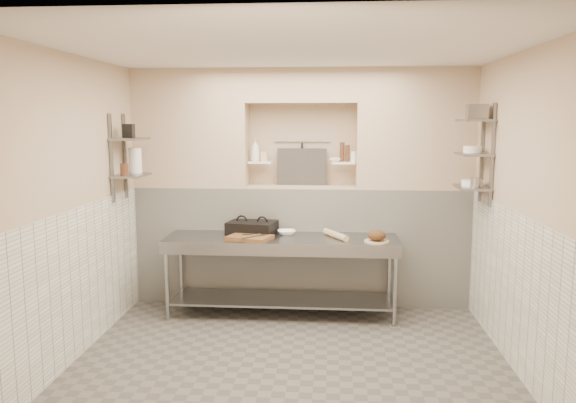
# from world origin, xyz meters

# --- Properties ---
(floor) EXTENTS (4.00, 3.90, 0.10)m
(floor) POSITION_xyz_m (0.00, 0.00, -0.05)
(floor) COLOR #5A554F
(floor) RESTS_ON ground
(ceiling) EXTENTS (4.00, 3.90, 0.10)m
(ceiling) POSITION_xyz_m (0.00, 0.00, 2.85)
(ceiling) COLOR silver
(ceiling) RESTS_ON ground
(wall_left) EXTENTS (0.10, 3.90, 2.80)m
(wall_left) POSITION_xyz_m (-2.05, 0.00, 1.40)
(wall_left) COLOR tan
(wall_left) RESTS_ON ground
(wall_right) EXTENTS (0.10, 3.90, 2.80)m
(wall_right) POSITION_xyz_m (2.05, 0.00, 1.40)
(wall_right) COLOR tan
(wall_right) RESTS_ON ground
(wall_back) EXTENTS (4.00, 0.10, 2.80)m
(wall_back) POSITION_xyz_m (0.00, 2.00, 1.40)
(wall_back) COLOR tan
(wall_back) RESTS_ON ground
(wall_front) EXTENTS (4.00, 0.10, 2.80)m
(wall_front) POSITION_xyz_m (0.00, -2.00, 1.40)
(wall_front) COLOR tan
(wall_front) RESTS_ON ground
(backwall_lower) EXTENTS (4.00, 0.40, 1.40)m
(backwall_lower) POSITION_xyz_m (0.00, 1.75, 0.70)
(backwall_lower) COLOR white
(backwall_lower) RESTS_ON floor
(alcove_sill) EXTENTS (1.30, 0.40, 0.02)m
(alcove_sill) POSITION_xyz_m (0.00, 1.75, 1.41)
(alcove_sill) COLOR tan
(alcove_sill) RESTS_ON backwall_lower
(backwall_pillar_left) EXTENTS (1.35, 0.40, 1.40)m
(backwall_pillar_left) POSITION_xyz_m (-1.33, 1.75, 2.10)
(backwall_pillar_left) COLOR tan
(backwall_pillar_left) RESTS_ON backwall_lower
(backwall_pillar_right) EXTENTS (1.35, 0.40, 1.40)m
(backwall_pillar_right) POSITION_xyz_m (1.33, 1.75, 2.10)
(backwall_pillar_right) COLOR tan
(backwall_pillar_right) RESTS_ON backwall_lower
(backwall_header) EXTENTS (1.30, 0.40, 0.40)m
(backwall_header) POSITION_xyz_m (0.00, 1.75, 2.60)
(backwall_header) COLOR tan
(backwall_header) RESTS_ON backwall_lower
(wainscot_left) EXTENTS (0.02, 3.90, 1.40)m
(wainscot_left) POSITION_xyz_m (-1.99, 0.00, 0.70)
(wainscot_left) COLOR white
(wainscot_left) RESTS_ON floor
(wainscot_right) EXTENTS (0.02, 3.90, 1.40)m
(wainscot_right) POSITION_xyz_m (1.99, 0.00, 0.70)
(wainscot_right) COLOR white
(wainscot_right) RESTS_ON floor
(alcove_shelf_left) EXTENTS (0.28, 0.16, 0.02)m
(alcove_shelf_left) POSITION_xyz_m (-0.50, 1.75, 1.70)
(alcove_shelf_left) COLOR white
(alcove_shelf_left) RESTS_ON backwall_lower
(alcove_shelf_right) EXTENTS (0.28, 0.16, 0.02)m
(alcove_shelf_right) POSITION_xyz_m (0.50, 1.75, 1.70)
(alcove_shelf_right) COLOR white
(alcove_shelf_right) RESTS_ON backwall_lower
(utensil_rail) EXTENTS (0.70, 0.02, 0.02)m
(utensil_rail) POSITION_xyz_m (0.00, 1.92, 1.95)
(utensil_rail) COLOR gray
(utensil_rail) RESTS_ON wall_back
(hanging_steel) EXTENTS (0.02, 0.02, 0.30)m
(hanging_steel) POSITION_xyz_m (0.00, 1.90, 1.78)
(hanging_steel) COLOR black
(hanging_steel) RESTS_ON utensil_rail
(splash_panel) EXTENTS (0.60, 0.08, 0.45)m
(splash_panel) POSITION_xyz_m (0.00, 1.85, 1.64)
(splash_panel) COLOR #383330
(splash_panel) RESTS_ON alcove_sill
(shelf_rail_left_a) EXTENTS (0.03, 0.03, 0.95)m
(shelf_rail_left_a) POSITION_xyz_m (-1.98, 1.25, 1.80)
(shelf_rail_left_a) COLOR slate
(shelf_rail_left_a) RESTS_ON wall_left
(shelf_rail_left_b) EXTENTS (0.03, 0.03, 0.95)m
(shelf_rail_left_b) POSITION_xyz_m (-1.98, 0.85, 1.80)
(shelf_rail_left_b) COLOR slate
(shelf_rail_left_b) RESTS_ON wall_left
(wall_shelf_left_lower) EXTENTS (0.30, 0.50, 0.02)m
(wall_shelf_left_lower) POSITION_xyz_m (-1.84, 1.05, 1.60)
(wall_shelf_left_lower) COLOR slate
(wall_shelf_left_lower) RESTS_ON wall_left
(wall_shelf_left_upper) EXTENTS (0.30, 0.50, 0.03)m
(wall_shelf_left_upper) POSITION_xyz_m (-1.84, 1.05, 2.00)
(wall_shelf_left_upper) COLOR slate
(wall_shelf_left_upper) RESTS_ON wall_left
(shelf_rail_right_a) EXTENTS (0.03, 0.03, 1.05)m
(shelf_rail_right_a) POSITION_xyz_m (1.98, 1.25, 1.85)
(shelf_rail_right_a) COLOR slate
(shelf_rail_right_a) RESTS_ON wall_right
(shelf_rail_right_b) EXTENTS (0.03, 0.03, 1.05)m
(shelf_rail_right_b) POSITION_xyz_m (1.98, 0.85, 1.85)
(shelf_rail_right_b) COLOR slate
(shelf_rail_right_b) RESTS_ON wall_right
(wall_shelf_right_lower) EXTENTS (0.30, 0.50, 0.02)m
(wall_shelf_right_lower) POSITION_xyz_m (1.84, 1.05, 1.50)
(wall_shelf_right_lower) COLOR slate
(wall_shelf_right_lower) RESTS_ON wall_right
(wall_shelf_right_mid) EXTENTS (0.30, 0.50, 0.02)m
(wall_shelf_right_mid) POSITION_xyz_m (1.84, 1.05, 1.85)
(wall_shelf_right_mid) COLOR slate
(wall_shelf_right_mid) RESTS_ON wall_right
(wall_shelf_right_upper) EXTENTS (0.30, 0.50, 0.03)m
(wall_shelf_right_upper) POSITION_xyz_m (1.84, 1.05, 2.20)
(wall_shelf_right_upper) COLOR slate
(wall_shelf_right_upper) RESTS_ON wall_right
(prep_table) EXTENTS (2.60, 0.70, 0.90)m
(prep_table) POSITION_xyz_m (-0.19, 1.18, 0.64)
(prep_table) COLOR gray
(prep_table) RESTS_ON floor
(panini_press) EXTENTS (0.60, 0.48, 0.14)m
(panini_press) POSITION_xyz_m (-0.55, 1.37, 0.97)
(panini_press) COLOR black
(panini_press) RESTS_ON prep_table
(cutting_board) EXTENTS (0.53, 0.45, 0.04)m
(cutting_board) POSITION_xyz_m (-0.53, 1.06, 0.92)
(cutting_board) COLOR brown
(cutting_board) RESTS_ON prep_table
(knife_blade) EXTENTS (0.26, 0.06, 0.01)m
(knife_blade) POSITION_xyz_m (-0.49, 1.08, 0.95)
(knife_blade) COLOR gray
(knife_blade) RESTS_ON cutting_board
(tongs) EXTENTS (0.19, 0.20, 0.02)m
(tongs) POSITION_xyz_m (-0.51, 0.97, 0.96)
(tongs) COLOR gray
(tongs) RESTS_ON cutting_board
(mixing_bowl) EXTENTS (0.23, 0.23, 0.05)m
(mixing_bowl) POSITION_xyz_m (-0.15, 1.35, 0.93)
(mixing_bowl) COLOR white
(mixing_bowl) RESTS_ON prep_table
(rolling_pin) EXTENTS (0.29, 0.44, 0.07)m
(rolling_pin) POSITION_xyz_m (0.41, 1.21, 0.94)
(rolling_pin) COLOR #CEB582
(rolling_pin) RESTS_ON prep_table
(bread_board) EXTENTS (0.27, 0.27, 0.02)m
(bread_board) POSITION_xyz_m (0.85, 1.02, 0.91)
(bread_board) COLOR #CEB582
(bread_board) RESTS_ON prep_table
(bread_loaf) EXTENTS (0.20, 0.20, 0.12)m
(bread_loaf) POSITION_xyz_m (0.85, 1.02, 0.97)
(bread_loaf) COLOR #4C2D19
(bread_loaf) RESTS_ON bread_board
(bottle_soap) EXTENTS (0.12, 0.12, 0.27)m
(bottle_soap) POSITION_xyz_m (-0.56, 1.74, 1.85)
(bottle_soap) COLOR white
(bottle_soap) RESTS_ON alcove_shelf_left
(jar_alcove) EXTENTS (0.08, 0.08, 0.12)m
(jar_alcove) POSITION_xyz_m (-0.45, 1.79, 1.77)
(jar_alcove) COLOR tan
(jar_alcove) RESTS_ON alcove_shelf_left
(bowl_alcove) EXTENTS (0.19, 0.19, 0.05)m
(bowl_alcove) POSITION_xyz_m (0.40, 1.74, 1.74)
(bowl_alcove) COLOR white
(bowl_alcove) RESTS_ON alcove_shelf_right
(condiment_a) EXTENTS (0.05, 0.05, 0.20)m
(condiment_a) POSITION_xyz_m (0.55, 1.75, 1.81)
(condiment_a) COLOR #4B2A1A
(condiment_a) RESTS_ON alcove_shelf_right
(condiment_b) EXTENTS (0.06, 0.06, 0.23)m
(condiment_b) POSITION_xyz_m (0.48, 1.77, 1.83)
(condiment_b) COLOR #4B2A1A
(condiment_b) RESTS_ON alcove_shelf_right
(condiment_c) EXTENTS (0.07, 0.07, 0.12)m
(condiment_c) POSITION_xyz_m (0.62, 1.76, 1.77)
(condiment_c) COLOR white
(condiment_c) RESTS_ON alcove_shelf_right
(jug_left) EXTENTS (0.14, 0.14, 0.28)m
(jug_left) POSITION_xyz_m (-1.84, 1.19, 1.75)
(jug_left) COLOR white
(jug_left) RESTS_ON wall_shelf_left_lower
(jar_left) EXTENTS (0.09, 0.09, 0.13)m
(jar_left) POSITION_xyz_m (-1.84, 0.85, 1.68)
(jar_left) COLOR #4B2A1A
(jar_left) RESTS_ON wall_shelf_left_lower
(box_left_upper) EXTENTS (0.11, 0.11, 0.15)m
(box_left_upper) POSITION_xyz_m (-1.84, 1.03, 2.09)
(box_left_upper) COLOR black
(box_left_upper) RESTS_ON wall_shelf_left_upper
(bowl_right) EXTENTS (0.22, 0.22, 0.07)m
(bowl_right) POSITION_xyz_m (1.84, 1.06, 1.55)
(bowl_right) COLOR white
(bowl_right) RESTS_ON wall_shelf_right_lower
(canister_right) EXTENTS (0.10, 0.10, 0.10)m
(canister_right) POSITION_xyz_m (1.84, 0.93, 1.56)
(canister_right) COLOR gray
(canister_right) RESTS_ON wall_shelf_right_lower
(bowl_right_mid) EXTENTS (0.19, 0.19, 0.07)m
(bowl_right_mid) POSITION_xyz_m (1.84, 1.11, 1.90)
(bowl_right_mid) COLOR white
(bowl_right_mid) RESTS_ON wall_shelf_right_mid
(basket_right) EXTENTS (0.22, 0.26, 0.15)m
(basket_right) POSITION_xyz_m (1.84, 1.02, 2.29)
(basket_right) COLOR gray
(basket_right) RESTS_ON wall_shelf_right_upper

